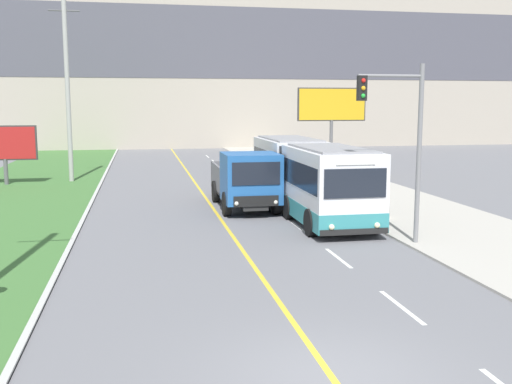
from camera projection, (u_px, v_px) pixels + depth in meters
name	position (u px, v px, depth m)	size (l,w,h in m)	color
ground_plane	(332.00, 377.00, 10.44)	(300.00, 300.00, 0.00)	slate
lane_marking_centre	(309.00, 318.00, 13.32)	(2.88, 140.00, 0.01)	gold
apartment_block_background	(168.00, 50.00, 65.59)	(80.00, 8.04, 21.13)	#A89E8E
city_bus	(307.00, 177.00, 26.19)	(2.68, 12.11, 3.09)	silver
dump_truck	(247.00, 181.00, 26.48)	(2.46, 6.50, 2.64)	black
utility_pole_far	(67.00, 85.00, 35.89)	(1.80, 0.28, 11.56)	#9E9E99
traffic_light_mast	(402.00, 132.00, 19.63)	(2.28, 0.32, 6.02)	slate
billboard_large	(332.00, 107.00, 42.80)	(5.02, 0.24, 5.87)	#59595B
billboard_small	(4.00, 144.00, 34.90)	(3.65, 0.24, 3.49)	#59595B
planter_round_near	(378.00, 205.00, 24.75)	(0.93, 0.93, 1.12)	#B7B2A8
planter_round_second	(343.00, 190.00, 29.19)	(0.91, 0.91, 1.13)	#B7B2A8
planter_round_third	(315.00, 178.00, 33.61)	(0.93, 0.93, 1.17)	#B7B2A8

